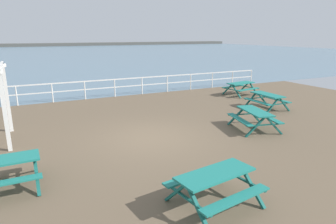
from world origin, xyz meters
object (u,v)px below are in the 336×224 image
Objects in this scene: picnic_table_near_left at (215,181)px; picnic_table_far_right at (241,86)px; picnic_table_seaward at (267,98)px; picnic_table_mid_centre at (255,115)px.

picnic_table_near_left is 1.00× the size of picnic_table_far_right.
picnic_table_seaward is (-1.14, -3.41, 0.00)m from picnic_table_far_right.
picnic_table_near_left is at bearing 130.77° from picnic_table_seaward.
picnic_table_near_left and picnic_table_mid_centre have the same top height.
picnic_table_near_left is at bearing 142.86° from picnic_table_mid_centre.
picnic_table_near_left and picnic_table_seaward have the same top height.
picnic_table_far_right is at bearing -22.11° from picnic_table_mid_centre.
picnic_table_mid_centre is 6.92m from picnic_table_far_right.
picnic_table_mid_centre is 3.63m from picnic_table_seaward.
picnic_table_far_right is 3.59m from picnic_table_seaward.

